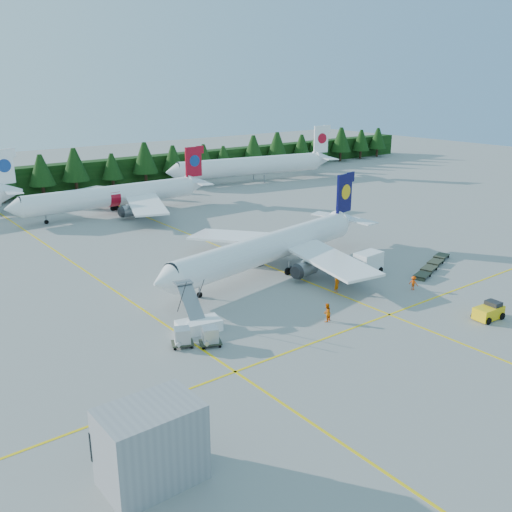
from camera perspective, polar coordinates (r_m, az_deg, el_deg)
ground at (r=61.64m, az=5.29°, el=-5.45°), size 320.00×320.00×0.00m
taxi_stripe_a at (r=70.40m, az=-14.53°, el=-2.98°), size 0.25×120.00×0.01m
taxi_stripe_b at (r=79.72m, az=-1.29°, el=0.01°), size 0.25×120.00×0.01m
taxi_stripe_cross at (r=57.79m, az=9.36°, el=-7.24°), size 80.00×0.25×0.01m
treeline_hedge at (r=131.00m, az=-19.98°, el=7.25°), size 220.00×4.00×6.00m
terminal_building at (r=37.01m, az=-10.46°, el=-18.08°), size 6.00×4.00×5.20m
airliner_navy at (r=71.65m, az=0.87°, el=0.66°), size 36.36×29.67×10.65m
airliner_red at (r=106.62m, az=-14.51°, el=5.76°), size 37.61×30.97×10.94m
airliner_far_right at (r=135.73m, az=-0.97°, el=8.99°), size 42.29×11.11×12.39m
airstairs at (r=56.92m, az=-5.87°, el=-6.56°), size 4.65×6.31×3.88m
service_truck at (r=72.90m, az=10.65°, el=-0.86°), size 5.87×2.45×2.77m
baggage_tug at (r=63.77m, az=22.27°, el=-5.14°), size 3.29×1.93×1.70m
dolly_train at (r=78.09m, az=17.22°, el=-0.82°), size 11.45×5.47×0.14m
uld_pair at (r=53.54m, az=-5.99°, el=-7.95°), size 4.60×3.63×1.54m
crew_a at (r=66.65m, az=8.06°, el=-2.84°), size 0.77×0.55×1.97m
crew_b at (r=58.84m, az=7.09°, el=-5.63°), size 1.10×0.95×1.96m
crew_c at (r=69.43m, az=15.47°, el=-2.61°), size 0.63×0.79×1.68m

